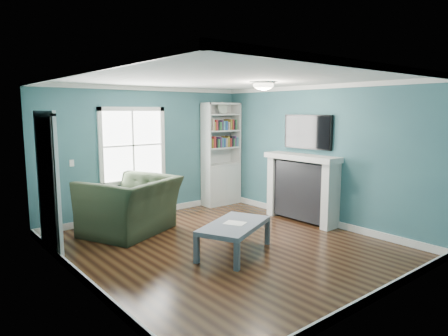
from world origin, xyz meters
TOP-DOWN VIEW (x-y plane):
  - floor at (0.00, 0.00)m, footprint 5.00×5.00m
  - room_walls at (0.00, 0.00)m, footprint 5.00×5.00m
  - trim at (0.00, 0.00)m, footprint 4.50×5.00m
  - window at (-0.30, 2.49)m, footprint 1.40×0.06m
  - bookshelf at (1.77, 2.30)m, footprint 0.90×0.35m
  - fireplace at (2.08, 0.20)m, footprint 0.44×1.58m
  - tv at (2.20, 0.20)m, footprint 0.06×1.10m
  - door at (-2.22, 1.40)m, footprint 0.12×0.98m
  - ceiling_fixture at (0.90, 0.10)m, footprint 0.38×0.38m
  - light_switch at (-1.50, 2.48)m, footprint 0.08×0.01m
  - recliner at (-0.82, 1.60)m, footprint 1.75×1.49m
  - coffee_table at (-0.09, -0.32)m, footprint 1.43×1.15m
  - paper_sheet at (-0.07, -0.32)m, footprint 0.35×0.38m

SIDE VIEW (x-z plane):
  - floor at x=0.00m, z-range 0.00..0.00m
  - coffee_table at x=-0.09m, z-range 0.17..0.63m
  - paper_sheet at x=-0.07m, z-range 0.46..0.46m
  - fireplace at x=2.08m, z-range -0.01..1.29m
  - recliner at x=-0.82m, z-range 0.00..1.30m
  - bookshelf at x=1.77m, z-range -0.23..2.08m
  - door at x=-2.22m, z-range -0.01..2.16m
  - light_switch at x=-1.50m, z-range 1.14..1.26m
  - trim at x=0.00m, z-range -0.06..2.54m
  - window at x=-0.30m, z-range 0.70..2.20m
  - room_walls at x=0.00m, z-range -0.92..4.08m
  - tv at x=2.20m, z-range 1.40..2.05m
  - ceiling_fixture at x=0.90m, z-range 2.47..2.63m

